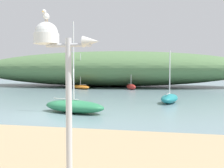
% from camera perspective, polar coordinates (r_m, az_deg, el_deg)
% --- Properties ---
extents(ground_plane, '(120.00, 120.00, 0.00)m').
position_cam_1_polar(ground_plane, '(14.06, -13.49, -6.85)').
color(ground_plane, gray).
extents(distant_hill, '(45.14, 15.61, 5.58)m').
position_cam_1_polar(distant_hill, '(41.31, -1.65, 3.40)').
color(distant_hill, '#517547').
rests_on(distant_hill, ground).
extents(mast_structure, '(1.31, 0.49, 3.10)m').
position_cam_1_polar(mast_structure, '(5.10, -12.76, 7.26)').
color(mast_structure, silver).
rests_on(mast_structure, beach_sand).
extents(seagull_on_radar, '(0.11, 0.30, 0.22)m').
position_cam_1_polar(seagull_on_radar, '(5.25, -14.63, 14.71)').
color(seagull_on_radar, orange).
rests_on(seagull_on_radar, mast_structure).
extents(sailboat_far_right, '(4.19, 2.58, 5.15)m').
position_cam_1_polar(sailboat_far_right, '(14.67, -8.58, -4.93)').
color(sailboat_far_right, '#287A4C').
rests_on(sailboat_far_right, ground).
extents(sailboat_by_sandbar, '(3.95, 3.86, 4.85)m').
position_cam_1_polar(sailboat_by_sandbar, '(35.02, -7.06, -0.61)').
color(sailboat_by_sandbar, orange).
rests_on(sailboat_by_sandbar, ground).
extents(sailboat_east_reach, '(1.91, 2.51, 3.36)m').
position_cam_1_polar(sailboat_east_reach, '(33.36, 4.30, -0.60)').
color(sailboat_east_reach, '#B72D28').
rests_on(sailboat_east_reach, ground).
extents(sailboat_mid_channel, '(1.70, 3.25, 3.91)m').
position_cam_1_polar(sailboat_mid_channel, '(19.44, 12.78, -3.14)').
color(sailboat_mid_channel, teal).
rests_on(sailboat_mid_channel, ground).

